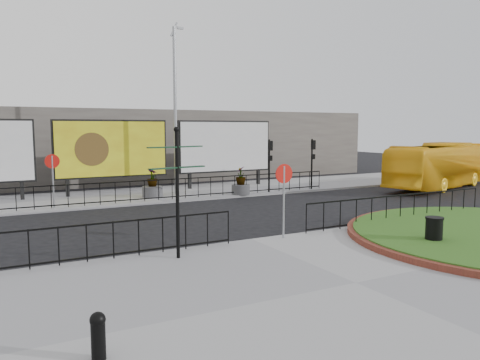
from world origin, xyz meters
TOP-DOWN VIEW (x-y plane):
  - ground at (0.00, 0.00)m, footprint 90.00×90.00m
  - pavement_near at (0.00, -5.00)m, footprint 30.00×10.00m
  - pavement_far at (0.00, 12.00)m, footprint 44.00×6.00m
  - railing_near_left at (-6.00, -0.30)m, footprint 10.00×0.10m
  - railing_near_right at (6.50, -0.30)m, footprint 9.00×0.10m
  - railing_far at (1.00, 9.30)m, footprint 18.00×0.10m
  - speed_sign_far at (-5.00, 9.40)m, footprint 0.64×0.07m
  - speed_sign_near at (1.00, -0.40)m, footprint 0.64×0.07m
  - billboard_mid at (-1.50, 12.97)m, footprint 6.20×0.31m
  - billboard_right at (5.50, 12.97)m, footprint 6.20×0.31m
  - lamp_post at (1.51, 11.00)m, footprint 0.74×0.18m
  - signal_pole_a at (6.50, 9.34)m, footprint 0.22×0.26m
  - signal_pole_b at (9.50, 9.34)m, footprint 0.22×0.26m
  - building_backdrop at (0.00, 22.00)m, footprint 40.00×10.00m
  - fingerpost_sign at (-2.93, -1.00)m, footprint 1.72×0.59m
  - bollard at (-6.12, -5.90)m, footprint 0.25×0.25m
  - litter_bin at (4.50, -3.50)m, footprint 0.55×0.55m
  - bus at (17.38, 6.65)m, footprint 10.45×4.98m
  - planter_b at (0.05, 10.70)m, footprint 1.08×1.08m
  - planter_c at (4.67, 9.40)m, footprint 1.02×1.02m

SIDE VIEW (x-z plane):
  - ground at x=0.00m, z-range 0.00..0.00m
  - pavement_near at x=0.00m, z-range 0.00..0.12m
  - pavement_far at x=0.00m, z-range 0.00..0.12m
  - bollard at x=-6.12m, z-range 0.16..0.93m
  - litter_bin at x=4.50m, z-range 0.12..1.04m
  - planter_b at x=0.05m, z-range -0.13..1.40m
  - planter_c at x=4.67m, z-range -0.10..1.44m
  - railing_near_left at x=-6.00m, z-range 0.12..1.22m
  - railing_near_right at x=6.50m, z-range 0.12..1.22m
  - railing_far at x=1.00m, z-range 0.12..1.22m
  - bus at x=17.38m, z-range 0.00..2.84m
  - speed_sign_far at x=-5.00m, z-range 0.68..3.15m
  - speed_sign_near at x=1.00m, z-range 0.68..3.15m
  - signal_pole_a at x=6.50m, z-range 0.60..3.60m
  - signal_pole_b at x=9.50m, z-range 0.60..3.60m
  - fingerpost_sign at x=-2.93m, z-range 0.50..4.18m
  - building_backdrop at x=0.00m, z-range 0.00..5.00m
  - billboard_mid at x=-1.50m, z-range 0.55..4.65m
  - billboard_right at x=5.50m, z-range 0.55..4.65m
  - lamp_post at x=1.51m, z-range 0.21..9.44m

